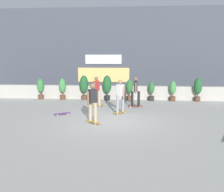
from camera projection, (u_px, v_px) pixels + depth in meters
name	position (u px, v px, depth m)	size (l,w,h in m)	color
ground_plane	(109.00, 122.00, 11.12)	(48.00, 48.00, 0.00)	#B2AFA8
planter_wall	(118.00, 92.00, 16.96)	(18.00, 0.40, 0.90)	#B2ADA3
building_backdrop	(121.00, 51.00, 20.48)	(20.00, 2.08, 6.50)	#424751
potted_plant_0	(41.00, 87.00, 16.89)	(0.45, 0.45, 1.38)	brown
potted_plant_1	(63.00, 88.00, 16.77)	(0.46, 0.46, 1.39)	brown
potted_plant_2	(84.00, 86.00, 16.63)	(0.56, 0.56, 1.60)	brown
potted_plant_3	(107.00, 86.00, 16.50)	(0.57, 0.57, 1.61)	black
potted_plant_4	(129.00, 89.00, 16.41)	(0.44, 0.44, 1.36)	brown
potted_plant_5	(151.00, 91.00, 16.31)	(0.38, 0.38, 1.22)	#2D2823
potted_plant_6	(173.00, 90.00, 16.19)	(0.41, 0.41, 1.29)	brown
potted_plant_7	(198.00, 88.00, 16.03)	(0.51, 0.51, 1.50)	brown
skater_far_left	(93.00, 101.00, 10.71)	(0.72, 0.70, 1.70)	#BF8C26
skater_foreground	(120.00, 95.00, 12.55)	(0.71, 0.71, 1.70)	#BF8C26
skater_by_wall_right	(96.00, 90.00, 14.45)	(0.82, 0.53, 1.70)	#BF8C26
skater_mid_plaza	(136.00, 91.00, 14.17)	(0.80, 0.56, 1.70)	maroon
skateboard_aside	(62.00, 114.00, 12.42)	(0.77, 0.63, 0.08)	#72338C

